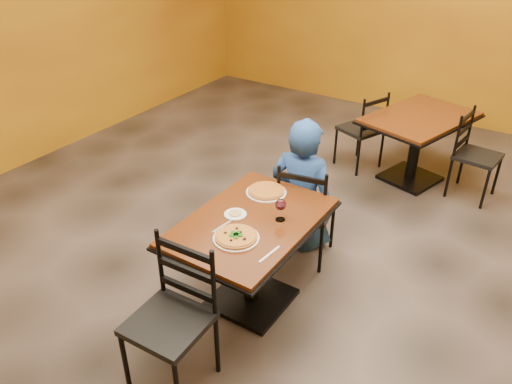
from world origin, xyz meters
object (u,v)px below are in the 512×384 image
Objects in this scene: table_second at (417,133)px; chair_second_left at (360,129)px; pizza_main at (236,236)px; chair_main_far at (307,209)px; wine_glass at (281,209)px; chair_main_near at (168,324)px; diner at (303,183)px; side_plate at (235,214)px; plate_main at (236,238)px; pizza_far at (266,191)px; chair_second_right at (478,157)px; table_main at (251,242)px; plate_far at (266,192)px.

chair_second_left is at bearing 180.00° from table_second.
chair_main_far is at bearing 88.91° from pizza_main.
chair_second_left is 3.15× the size of pizza_main.
wine_glass is (0.11, -0.63, 0.38)m from chair_main_far.
chair_main_near is 1.82m from diner.
side_plate is (-0.17, 0.23, -0.02)m from pizza_main.
side_plate reaches higher than table_second.
chair_main_far reaches higher than plate_main.
side_plate is at bearing 24.50° from chair_second_left.
pizza_main is at bearing -53.86° from side_plate.
pizza_far is at bearing -102.99° from table_second.
chair_main_far is 1.03× the size of chair_second_right.
chair_main_far is 5.12× the size of wine_glass.
table_second is (0.40, 2.57, -0.00)m from table_main.
chair_main_near is at bearing -96.70° from table_second.
diner is (-1.11, -1.65, 0.14)m from chair_second_right.
plate_far is at bearing 103.72° from plate_main.
plate_main is 1.11× the size of pizza_far.
table_main is at bearing -74.08° from pizza_far.
diner is 4.21× the size of pizza_far.
table_main is 3.97× the size of plate_far.
chair_second_right is (0.63, 0.00, -0.11)m from table_second.
chair_main_far is at bearing 123.82° from diner.
diner is 6.54× the size of wine_glass.
chair_main_near reaches higher than pizza_main.
chair_second_left reaches higher than plate_main.
pizza_main is at bearing -109.72° from wine_glass.
table_main is at bearing 100.23° from pizza_main.
plate_far is at bearing 159.03° from chair_second_right.
chair_main_near is 1.64m from chair_main_far.
table_second is 2.84m from plate_main.
chair_second_right is at bearing 70.68° from plate_main.
table_main is at bearing -98.85° from table_second.
table_second is 1.86m from chair_main_far.
chair_second_left is (-0.29, 1.83, -0.01)m from chair_main_far.
chair_second_left is (-0.63, 0.00, -0.11)m from table_second.
table_second is 2.26m from plate_far.
chair_second_right is 3.00m from plate_main.
table_main is 2.60m from table_second.
wine_glass is at bearing -42.96° from pizza_far.
side_plate is (-0.05, -0.93, 0.17)m from diner.
diner is 0.95m from side_plate.
chair_main_near is at bearing -100.05° from wine_glass.
diner is at bearing -106.14° from table_second.
table_second is 8.56× the size of side_plate.
chair_main_far is 0.83m from side_plate.
pizza_main is (-0.36, -2.81, 0.22)m from table_second.
pizza_main is 1.01× the size of pizza_far.
chair_second_left is at bearing 92.27° from side_plate.
pizza_far is (-0.17, -0.37, 0.31)m from chair_main_far.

